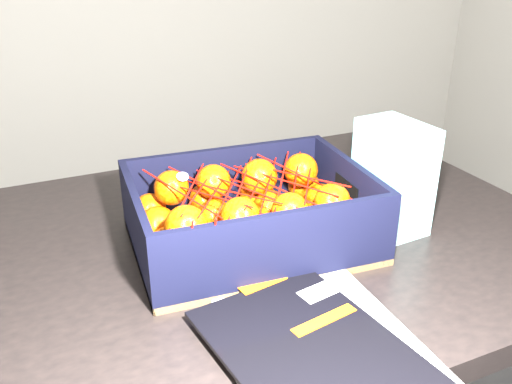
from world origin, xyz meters
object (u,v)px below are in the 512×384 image
object	(u,v)px
table	(228,289)
produce_crate	(250,223)
retail_carton	(392,177)
magazine_stack	(318,347)

from	to	relation	value
table	produce_crate	distance (m)	0.14
table	retail_carton	bearing A→B (deg)	-8.78
table	retail_carton	world-z (taller)	retail_carton
magazine_stack	retail_carton	distance (m)	0.38
magazine_stack	produce_crate	distance (m)	0.29
table	produce_crate	bearing A→B (deg)	-29.39
table	magazine_stack	xyz separation A→B (m)	(0.02, -0.31, 0.11)
table	magazine_stack	size ratio (longest dim) A/B	3.56
table	retail_carton	distance (m)	0.35
retail_carton	produce_crate	bearing A→B (deg)	165.89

